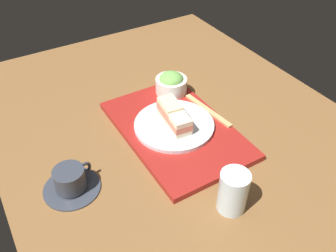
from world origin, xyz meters
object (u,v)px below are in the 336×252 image
at_px(drinking_glass, 233,191).
at_px(salad_bowl, 171,83).
at_px(chopsticks_pair, 208,110).
at_px(sandwich_near, 179,122).
at_px(sandwich_plate, 174,125).
at_px(sandwich_far, 170,110).
at_px(coffee_cup, 71,181).

bearing_deg(drinking_glass, salad_bowl, -14.00).
bearing_deg(chopsticks_pair, salad_bowl, 16.00).
xyz_separation_m(sandwich_near, chopsticks_pair, (0.04, -0.13, -0.03)).
bearing_deg(chopsticks_pair, sandwich_plate, 94.32).
height_order(sandwich_plate, salad_bowl, salad_bowl).
bearing_deg(salad_bowl, sandwich_plate, 151.41).
bearing_deg(salad_bowl, sandwich_far, 147.40).
bearing_deg(chopsticks_pair, coffee_cup, 98.18).
bearing_deg(salad_bowl, chopsticks_pair, -164.00).
relative_size(sandwich_far, coffee_cup, 0.64).
bearing_deg(coffee_cup, drinking_glass, -129.10).
bearing_deg(chopsticks_pair, sandwich_near, 105.94).
distance_m(sandwich_plate, chopsticks_pair, 0.13).
distance_m(sandwich_plate, salad_bowl, 0.18).
relative_size(sandwich_far, salad_bowl, 0.88).
bearing_deg(sandwich_near, sandwich_far, -5.82).
relative_size(chopsticks_pair, coffee_cup, 1.39).
xyz_separation_m(sandwich_plate, chopsticks_pair, (0.01, -0.13, -0.00)).
relative_size(sandwich_plate, coffee_cup, 1.64).
bearing_deg(sandwich_far, sandwich_near, 174.18).
height_order(salad_bowl, chopsticks_pair, salad_bowl).
bearing_deg(salad_bowl, drinking_glass, 166.00).
bearing_deg(sandwich_far, coffee_cup, 104.11).
height_order(coffee_cup, drinking_glass, drinking_glass).
relative_size(salad_bowl, coffee_cup, 0.72).
distance_m(sandwich_plate, sandwich_near, 0.04).
distance_m(sandwich_far, chopsticks_pair, 0.13).
relative_size(sandwich_far, chopsticks_pair, 0.46).
relative_size(sandwich_near, sandwich_far, 0.94).
distance_m(salad_bowl, drinking_glass, 0.47).
distance_m(chopsticks_pair, drinking_glass, 0.35).
xyz_separation_m(sandwich_plate, coffee_cup, (-0.06, 0.33, 0.00)).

